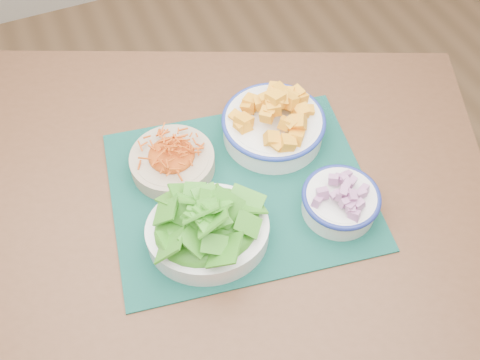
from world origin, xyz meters
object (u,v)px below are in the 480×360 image
Objects in this scene: squash_bowl at (274,119)px; table at (206,207)px; onion_bowl at (341,199)px; placemat at (240,189)px; lettuce_bowl at (207,225)px; carrot_bowl at (172,158)px.

table is at bearing -164.86° from squash_bowl.
placemat is at bearing 142.58° from onion_bowl.
onion_bowl reaches higher than table.
placemat is at bearing -19.21° from table.
placemat is 0.14m from lettuce_bowl.
onion_bowl is at bearing -40.21° from carrot_bowl.
carrot_bowl is at bearing -180.00° from squash_bowl.
table is at bearing 89.07° from lettuce_bowl.
lettuce_bowl is 1.60× the size of onion_bowl.
carrot_bowl is 0.81× the size of lettuce_bowl.
placemat is 0.20m from onion_bowl.
carrot_bowl is at bearing 107.57° from lettuce_bowl.
table is 0.13m from placemat.
placemat reaches higher than table.
table is 5.12× the size of lettuce_bowl.
table is at bearing -45.52° from carrot_bowl.
placemat is (0.06, -0.05, 0.11)m from table.
table is 0.21m from lettuce_bowl.
carrot_bowl is 0.19m from lettuce_bowl.
carrot_bowl reaches higher than placemat.
squash_bowl is 0.29m from lettuce_bowl.
placemat is 2.32× the size of squash_bowl.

